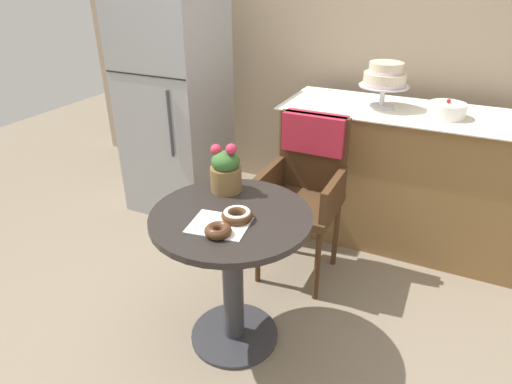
{
  "coord_description": "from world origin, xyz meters",
  "views": [
    {
      "loc": [
        0.81,
        -1.46,
        1.69
      ],
      "look_at": [
        0.05,
        0.15,
        0.77
      ],
      "focal_mm": 30.88,
      "sensor_mm": 36.0,
      "label": 1
    }
  ],
  "objects": [
    {
      "name": "tiered_cake_stand",
      "position": [
        0.37,
        1.3,
        1.08
      ],
      "size": [
        0.3,
        0.3,
        0.27
      ],
      "color": "silver",
      "rests_on": "display_counter"
    },
    {
      "name": "flower_vase",
      "position": [
        -0.13,
        0.2,
        0.83
      ],
      "size": [
        0.15,
        0.15,
        0.25
      ],
      "color": "brown",
      "rests_on": "cafe_table"
    },
    {
      "name": "cafe_table",
      "position": [
        0.0,
        0.0,
        0.51
      ],
      "size": [
        0.72,
        0.72,
        0.72
      ],
      "color": "#282321",
      "rests_on": "ground"
    },
    {
      "name": "display_counter",
      "position": [
        0.55,
        1.3,
        0.45
      ],
      "size": [
        1.56,
        0.62,
        0.9
      ],
      "color": "olive",
      "rests_on": "ground"
    },
    {
      "name": "wicker_chair",
      "position": [
        0.1,
        0.73,
        0.64
      ],
      "size": [
        0.42,
        0.45,
        0.95
      ],
      "rotation": [
        0.0,
        0.0,
        -0.06
      ],
      "color": "#472D19",
      "rests_on": "ground"
    },
    {
      "name": "paper_napkin",
      "position": [
        -0.0,
        -0.1,
        0.72
      ],
      "size": [
        0.27,
        0.23,
        0.0
      ],
      "primitive_type": "cube",
      "rotation": [
        0.0,
        0.0,
        0.14
      ],
      "color": "white",
      "rests_on": "cafe_table"
    },
    {
      "name": "back_wall",
      "position": [
        0.0,
        1.85,
        1.35
      ],
      "size": [
        4.8,
        0.1,
        2.7
      ],
      "primitive_type": "cube",
      "color": "tan",
      "rests_on": "ground"
    },
    {
      "name": "refrigerator",
      "position": [
        -1.05,
        1.1,
        0.85
      ],
      "size": [
        0.64,
        0.63,
        1.7
      ],
      "color": "#9EA0A5",
      "rests_on": "ground"
    },
    {
      "name": "round_layer_cake",
      "position": [
        0.75,
        1.26,
        0.94
      ],
      "size": [
        0.21,
        0.21,
        0.11
      ],
      "color": "white",
      "rests_on": "display_counter"
    },
    {
      "name": "ground_plane",
      "position": [
        0.0,
        0.0,
        0.0
      ],
      "size": [
        8.0,
        8.0,
        0.0
      ],
      "primitive_type": "plane",
      "color": "gray"
    },
    {
      "name": "donut_front",
      "position": [
        0.05,
        -0.03,
        0.74
      ],
      "size": [
        0.14,
        0.14,
        0.04
      ],
      "color": "#4C2D19",
      "rests_on": "cafe_table"
    },
    {
      "name": "donut_mid",
      "position": [
        0.03,
        -0.17,
        0.74
      ],
      "size": [
        0.11,
        0.11,
        0.04
      ],
      "color": "#4C2D19",
      "rests_on": "cafe_table"
    }
  ]
}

